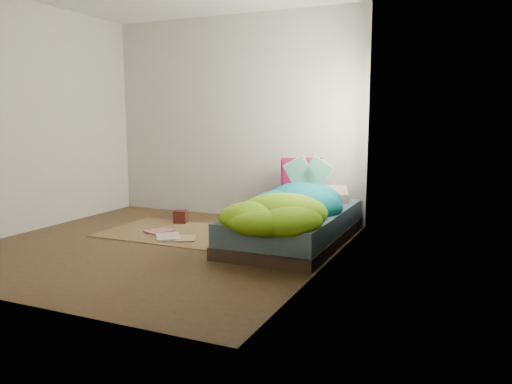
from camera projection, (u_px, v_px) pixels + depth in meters
ground at (159, 246)px, 5.11m from camera, size 3.50×3.50×0.00m
room_walls at (156, 84)px, 4.88m from camera, size 3.54×3.54×2.62m
bed at (295, 226)px, 5.25m from camera, size 1.00×2.00×0.34m
duvet at (288, 197)px, 5.00m from camera, size 0.96×1.84×0.34m
rug at (176, 233)px, 5.67m from camera, size 1.60×1.10×0.01m
pillow_floral at (321, 195)px, 5.81m from camera, size 0.69×0.55×0.13m
pillow_magenta at (302, 179)px, 5.92m from camera, size 0.50×0.35×0.48m
open_book at (308, 163)px, 5.43m from camera, size 0.44×0.13×0.27m
wooden_box at (180, 217)px, 6.16m from camera, size 0.20×0.20×0.15m
floor_book_a at (156, 238)px, 5.35m from camera, size 0.40×0.42×0.03m
floor_book_b at (154, 230)px, 5.72m from camera, size 0.31×0.35×0.03m
floor_book_c at (177, 239)px, 5.31m from camera, size 0.31×0.34×0.02m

